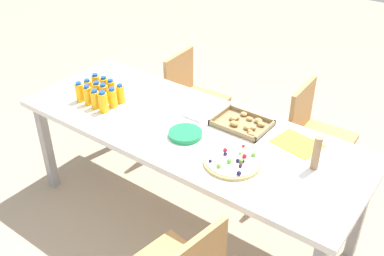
{
  "coord_description": "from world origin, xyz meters",
  "views": [
    {
      "loc": [
        1.4,
        -1.85,
        2.22
      ],
      "look_at": [
        0.05,
        -0.03,
        0.77
      ],
      "focal_mm": 41.6,
      "sensor_mm": 36.0,
      "label": 1
    }
  ],
  "objects": [
    {
      "name": "juice_bottle_10",
      "position": [
        -0.62,
        -0.03,
        0.82
      ],
      "size": [
        0.06,
        0.06,
        0.15
      ],
      "color": "#F9AC14",
      "rests_on": "party_table"
    },
    {
      "name": "juice_bottle_6",
      "position": [
        -0.63,
        -0.09,
        0.82
      ],
      "size": [
        0.06,
        0.06,
        0.14
      ],
      "color": "#FAAC14",
      "rests_on": "party_table"
    },
    {
      "name": "ground_plane",
      "position": [
        0.0,
        0.0,
        0.0
      ],
      "size": [
        12.0,
        12.0,
        0.0
      ],
      "primitive_type": "plane",
      "color": "tan"
    },
    {
      "name": "chair_far_left",
      "position": [
        -0.52,
        0.73,
        0.5
      ],
      "size": [
        0.42,
        0.42,
        0.83
      ],
      "rotation": [
        0.0,
        0.0,
        -1.51
      ],
      "color": "#B7844C",
      "rests_on": "ground_plane"
    },
    {
      "name": "juice_bottle_3",
      "position": [
        -0.55,
        -0.18,
        0.82
      ],
      "size": [
        0.06,
        0.06,
        0.14
      ],
      "color": "#F9AD14",
      "rests_on": "party_table"
    },
    {
      "name": "plate_stack",
      "position": [
        0.05,
        -0.1,
        0.77
      ],
      "size": [
        0.2,
        0.2,
        0.03
      ],
      "color": "#1E8C4C",
      "rests_on": "party_table"
    },
    {
      "name": "fruit_pizza",
      "position": [
        0.42,
        -0.16,
        0.77
      ],
      "size": [
        0.32,
        0.32,
        0.05
      ],
      "color": "tan",
      "rests_on": "party_table"
    },
    {
      "name": "snack_tray",
      "position": [
        0.27,
        0.22,
        0.77
      ],
      "size": [
        0.34,
        0.25,
        0.04
      ],
      "color": "olive",
      "rests_on": "party_table"
    },
    {
      "name": "juice_bottle_4",
      "position": [
        -0.77,
        -0.1,
        0.82
      ],
      "size": [
        0.06,
        0.06,
        0.13
      ],
      "color": "#FAAD14",
      "rests_on": "party_table"
    },
    {
      "name": "juice_bottle_11",
      "position": [
        -0.54,
        -0.02,
        0.82
      ],
      "size": [
        0.05,
        0.05,
        0.14
      ],
      "color": "#F9AE14",
      "rests_on": "party_table"
    },
    {
      "name": "napkin_stack",
      "position": [
        -0.03,
        0.15,
        0.76
      ],
      "size": [
        0.15,
        0.15,
        0.02
      ],
      "primitive_type": "cube",
      "color": "white",
      "rests_on": "party_table"
    },
    {
      "name": "juice_bottle_0",
      "position": [
        -0.78,
        -0.17,
        0.82
      ],
      "size": [
        0.06,
        0.06,
        0.14
      ],
      "color": "#FAAD14",
      "rests_on": "party_table"
    },
    {
      "name": "chair_far_right",
      "position": [
        0.52,
        0.8,
        0.5
      ],
      "size": [
        0.42,
        0.42,
        0.83
      ],
      "rotation": [
        0.0,
        0.0,
        -1.53
      ],
      "color": "#B7844C",
      "rests_on": "ground_plane"
    },
    {
      "name": "juice_bottle_5",
      "position": [
        -0.69,
        -0.09,
        0.82
      ],
      "size": [
        0.06,
        0.06,
        0.14
      ],
      "color": "#F9AE14",
      "rests_on": "party_table"
    },
    {
      "name": "party_table",
      "position": [
        0.0,
        0.0,
        0.69
      ],
      "size": [
        2.23,
        0.84,
        0.75
      ],
      "color": "white",
      "rests_on": "ground_plane"
    },
    {
      "name": "juice_bottle_7",
      "position": [
        -0.54,
        -0.1,
        0.82
      ],
      "size": [
        0.06,
        0.06,
        0.14
      ],
      "color": "#FAAD14",
      "rests_on": "party_table"
    },
    {
      "name": "paper_folder",
      "position": [
        0.63,
        0.22,
        0.76
      ],
      "size": [
        0.29,
        0.24,
        0.01
      ],
      "primitive_type": "cube",
      "rotation": [
        0.0,
        0.0,
        -0.18
      ],
      "color": "yellow",
      "rests_on": "party_table"
    },
    {
      "name": "cardboard_tube",
      "position": [
        0.8,
        0.07,
        0.85
      ],
      "size": [
        0.04,
        0.04,
        0.2
      ],
      "primitive_type": "cylinder",
      "color": "#9E7A56",
      "rests_on": "party_table"
    },
    {
      "name": "juice_bottle_1",
      "position": [
        -0.7,
        -0.17,
        0.82
      ],
      "size": [
        0.05,
        0.05,
        0.14
      ],
      "color": "#F9AD14",
      "rests_on": "party_table"
    },
    {
      "name": "juice_bottle_9",
      "position": [
        -0.69,
        -0.03,
        0.82
      ],
      "size": [
        0.06,
        0.06,
        0.15
      ],
      "color": "#F9AC14",
      "rests_on": "party_table"
    },
    {
      "name": "juice_bottle_8",
      "position": [
        -0.77,
        -0.03,
        0.82
      ],
      "size": [
        0.06,
        0.06,
        0.15
      ],
      "color": "#F9AD14",
      "rests_on": "party_table"
    },
    {
      "name": "juice_bottle_2",
      "position": [
        -0.62,
        -0.18,
        0.82
      ],
      "size": [
        0.06,
        0.06,
        0.13
      ],
      "color": "#F9AD14",
      "rests_on": "party_table"
    }
  ]
}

